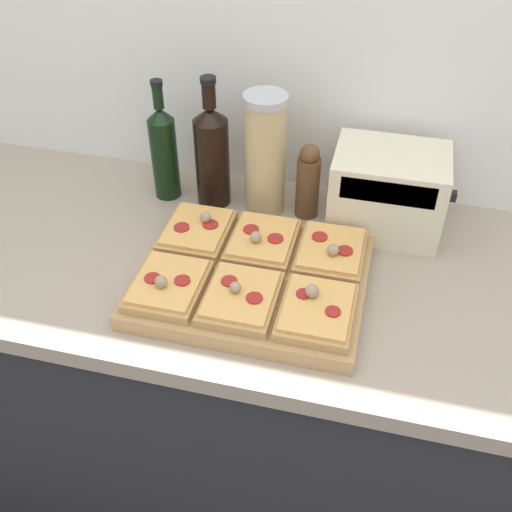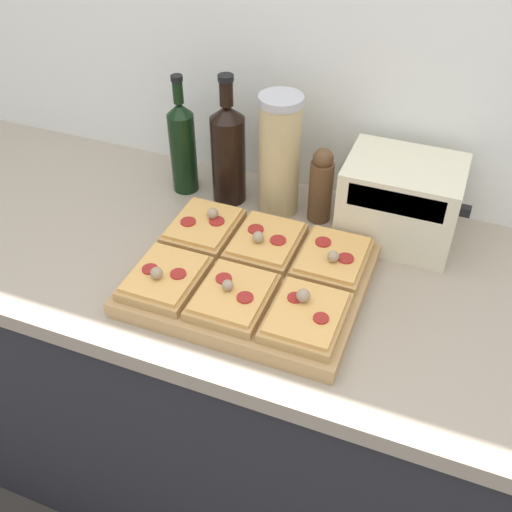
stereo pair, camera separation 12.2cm
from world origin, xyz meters
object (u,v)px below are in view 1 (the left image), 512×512
object	(u,v)px
pepper_mill	(308,181)
grain_jar_tall	(265,155)
olive_oil_bottle	(164,151)
cutting_board	(252,279)
wine_bottle	(212,154)
toaster_oven	(388,191)

from	to	relation	value
pepper_mill	grain_jar_tall	bearing A→B (deg)	180.00
olive_oil_bottle	cutting_board	bearing A→B (deg)	-44.07
wine_bottle	cutting_board	bearing A→B (deg)	-58.97
cutting_board	wine_bottle	xyz separation A→B (m)	(-0.17, 0.28, 0.11)
cutting_board	wine_bottle	world-z (taller)	wine_bottle
grain_jar_tall	pepper_mill	distance (m)	0.12
grain_jar_tall	pepper_mill	xyz separation A→B (m)	(0.10, -0.00, -0.06)
wine_bottle	toaster_oven	size ratio (longest dim) A/B	1.17
grain_jar_tall	olive_oil_bottle	bearing A→B (deg)	-180.00
toaster_oven	cutting_board	bearing A→B (deg)	-131.25
pepper_mill	toaster_oven	xyz separation A→B (m)	(0.18, -0.00, 0.00)
grain_jar_tall	toaster_oven	world-z (taller)	grain_jar_tall
olive_oil_bottle	wine_bottle	world-z (taller)	wine_bottle
cutting_board	toaster_oven	world-z (taller)	toaster_oven
cutting_board	olive_oil_bottle	xyz separation A→B (m)	(-0.29, 0.28, 0.10)
grain_jar_tall	cutting_board	bearing A→B (deg)	-81.82
toaster_oven	olive_oil_bottle	bearing A→B (deg)	179.91
wine_bottle	toaster_oven	xyz separation A→B (m)	(0.41, -0.00, -0.04)
pepper_mill	toaster_oven	size ratio (longest dim) A/B	0.68
cutting_board	olive_oil_bottle	bearing A→B (deg)	135.93
cutting_board	grain_jar_tall	world-z (taller)	grain_jar_tall
pepper_mill	wine_bottle	bearing A→B (deg)	180.00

